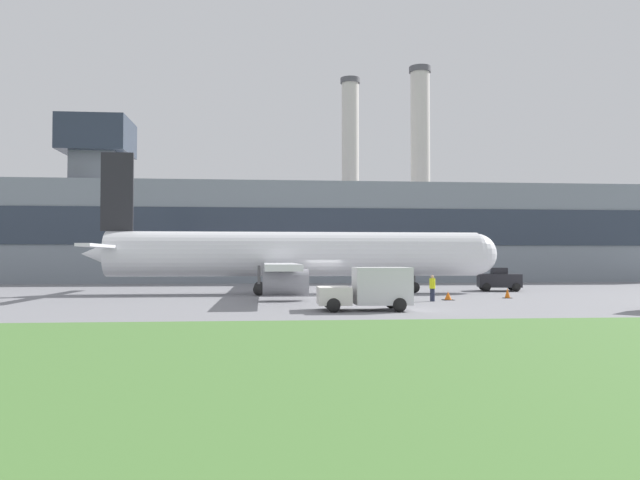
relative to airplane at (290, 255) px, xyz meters
name	(u,v)px	position (x,y,z in m)	size (l,w,h in m)	color
ground_plane	(325,295)	(2.36, -2.56, -2.86)	(400.00, 400.00, 0.00)	gray
grass_strip	(626,474)	(2.36, -39.06, -2.83)	(240.00, 37.00, 0.06)	#4C7A38
terminal_building	(292,232)	(1.37, 25.97, 2.81)	(87.44, 13.50, 18.38)	gray
smokestack_left	(350,175)	(12.59, 57.41, 13.83)	(3.31, 3.31, 33.09)	beige
smokestack_right	(420,169)	(25.10, 59.15, 15.26)	(3.79, 3.79, 35.91)	beige
airplane	(290,255)	(0.00, 0.00, 0.00)	(30.82, 28.33, 10.31)	white
pushback_tug	(499,280)	(16.88, 2.30, -2.02)	(3.63, 3.10, 1.87)	#232328
baggage_truck	(371,289)	(3.41, -15.22, -1.79)	(4.67, 3.01, 2.16)	white
ground_crew_person	(432,288)	(8.26, -9.11, -2.04)	(0.49, 0.49, 1.61)	#23283D
traffic_cone_near_nose	(507,294)	(13.99, -6.57, -2.55)	(0.50, 0.50, 0.66)	black
traffic_cone_wingtip	(448,296)	(9.55, -8.06, -2.61)	(0.67, 0.67, 0.54)	black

